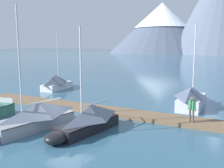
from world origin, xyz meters
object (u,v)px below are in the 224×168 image
at_px(sailboat_nearest_berth, 58,82).
at_px(sailboat_far_berth, 192,97).
at_px(person_on_dock, 192,108).
at_px(sailboat_mid_dock_starboard, 87,120).
at_px(sailboat_mid_dock_port, 31,118).

bearing_deg(sailboat_nearest_berth, sailboat_far_berth, -4.25).
bearing_deg(person_on_dock, sailboat_far_berth, 100.77).
height_order(sailboat_mid_dock_starboard, sailboat_far_berth, sailboat_far_berth).
bearing_deg(sailboat_mid_dock_starboard, sailboat_nearest_berth, 137.45).
relative_size(sailboat_mid_dock_port, person_on_dock, 4.54).
height_order(sailboat_far_berth, person_on_dock, sailboat_far_berth).
bearing_deg(sailboat_mid_dock_port, sailboat_far_berth, 54.80).
relative_size(sailboat_nearest_berth, sailboat_mid_dock_port, 0.88).
bearing_deg(person_on_dock, sailboat_mid_dock_starboard, -142.02).
bearing_deg(sailboat_far_berth, person_on_dock, -79.23).
relative_size(sailboat_mid_dock_port, sailboat_far_berth, 1.08).
xyz_separation_m(sailboat_nearest_berth, sailboat_far_berth, (16.25, -1.21, 0.02)).
distance_m(sailboat_nearest_berth, sailboat_mid_dock_starboard, 16.12).
height_order(sailboat_mid_dock_port, sailboat_far_berth, sailboat_mid_dock_port).
bearing_deg(sailboat_mid_dock_starboard, sailboat_mid_dock_port, -158.66).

